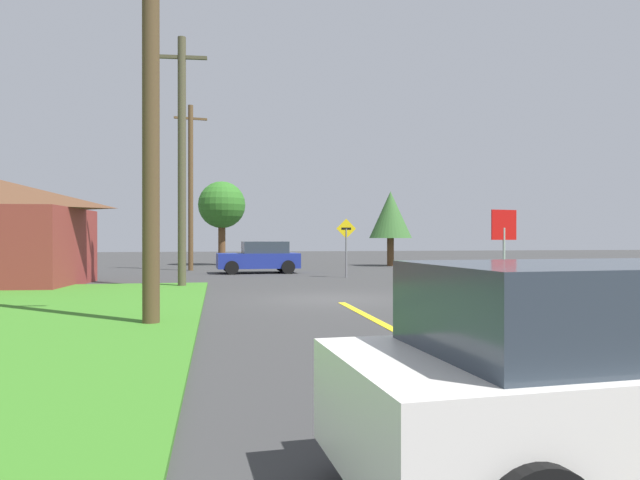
% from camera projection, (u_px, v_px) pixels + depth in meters
% --- Properties ---
extents(ground_plane, '(120.00, 120.00, 0.00)m').
position_uv_depth(ground_plane, '(334.00, 299.00, 16.70)').
color(ground_plane, '#373737').
extents(lane_stripe_center, '(0.20, 14.00, 0.01)m').
position_uv_depth(lane_stripe_center, '(438.00, 353.00, 8.83)').
color(lane_stripe_center, yellow).
rests_on(lane_stripe_center, ground).
extents(stop_sign, '(0.83, 0.20, 2.58)m').
position_uv_depth(stop_sign, '(504.00, 236.00, 15.77)').
color(stop_sign, '#9EA0A8').
rests_on(stop_sign, ground).
extents(car_approaching_junction, '(4.23, 2.27, 1.62)m').
position_uv_depth(car_approaching_junction, '(260.00, 257.00, 29.08)').
color(car_approaching_junction, navy).
rests_on(car_approaching_junction, ground).
extents(car_behind_on_main_road, '(4.59, 2.19, 1.62)m').
position_uv_depth(car_behind_on_main_road, '(635.00, 377.00, 4.03)').
color(car_behind_on_main_road, white).
rests_on(car_behind_on_main_road, ground).
extents(utility_pole_near, '(1.80, 0.34, 8.62)m').
position_uv_depth(utility_pole_near, '(151.00, 110.00, 11.48)').
color(utility_pole_near, '#503C25').
rests_on(utility_pole_near, ground).
extents(utility_pole_mid, '(1.80, 0.29, 9.05)m').
position_uv_depth(utility_pole_mid, '(182.00, 159.00, 20.47)').
color(utility_pole_mid, '#4C4732').
rests_on(utility_pole_mid, ground).
extents(utility_pole_far, '(1.80, 0.37, 9.15)m').
position_uv_depth(utility_pole_far, '(191.00, 185.00, 31.39)').
color(utility_pole_far, brown).
rests_on(utility_pole_far, ground).
extents(direction_sign, '(0.91, 0.08, 2.68)m').
position_uv_depth(direction_sign, '(346.00, 241.00, 25.77)').
color(direction_sign, slate).
rests_on(direction_sign, ground).
extents(oak_tree_left, '(3.09, 3.09, 5.53)m').
position_uv_depth(oak_tree_left, '(222.00, 206.00, 37.39)').
color(oak_tree_left, brown).
rests_on(oak_tree_left, ground).
extents(pine_tree_center, '(2.74, 2.74, 4.81)m').
position_uv_depth(pine_tree_center, '(390.00, 215.00, 36.54)').
color(pine_tree_center, brown).
rests_on(pine_tree_center, ground).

